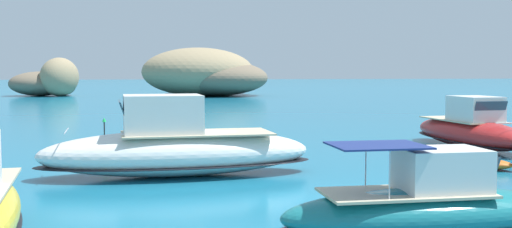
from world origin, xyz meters
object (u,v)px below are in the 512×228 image
(motorboat_white, at_px, (175,149))
(motorboat_teal, at_px, (427,208))
(motorboat_red, at_px, (470,131))
(islet_small, at_px, (50,81))
(islet_large, at_px, (208,76))
(dinghy_tender, at_px, (478,163))
(channel_buoy, at_px, (105,141))

(motorboat_white, relative_size, motorboat_teal, 1.44)
(motorboat_red, bearing_deg, islet_small, 117.24)
(islet_large, bearing_deg, islet_small, -178.55)
(motorboat_teal, distance_m, dinghy_tender, 10.91)
(motorboat_white, distance_m, channel_buoy, 8.86)
(islet_large, relative_size, motorboat_white, 2.37)
(islet_large, relative_size, dinghy_tender, 8.93)
(islet_large, relative_size, channel_buoy, 16.18)
(dinghy_tender, bearing_deg, motorboat_white, -179.10)
(motorboat_red, height_order, motorboat_teal, motorboat_red)
(motorboat_teal, xyz_separation_m, channel_buoy, (-9.05, 17.20, -0.35))
(islet_large, distance_m, motorboat_white, 67.99)
(channel_buoy, bearing_deg, islet_small, 103.36)
(motorboat_teal, bearing_deg, islet_small, 106.83)
(islet_large, relative_size, motorboat_teal, 3.42)
(islet_small, relative_size, motorboat_red, 1.25)
(islet_small, relative_size, channel_buoy, 7.42)
(motorboat_teal, height_order, channel_buoy, motorboat_teal)
(dinghy_tender, bearing_deg, channel_buoy, 151.79)
(islet_small, xyz_separation_m, motorboat_teal, (23.08, -76.29, -1.34))
(islet_large, relative_size, motorboat_red, 2.73)
(motorboat_white, height_order, motorboat_red, motorboat_white)
(islet_small, height_order, dinghy_tender, islet_small)
(islet_large, distance_m, motorboat_teal, 76.88)
(islet_small, xyz_separation_m, motorboat_white, (17.42, -67.26, -1.06))
(islet_small, distance_m, motorboat_red, 68.76)
(motorboat_red, height_order, channel_buoy, motorboat_red)
(motorboat_red, distance_m, dinghy_tender, 6.51)
(islet_large, relative_size, islet_small, 2.18)
(islet_small, xyz_separation_m, dinghy_tender, (28.91, -67.08, -1.80))
(motorboat_white, distance_m, motorboat_teal, 10.66)
(islet_large, height_order, motorboat_teal, islet_large)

